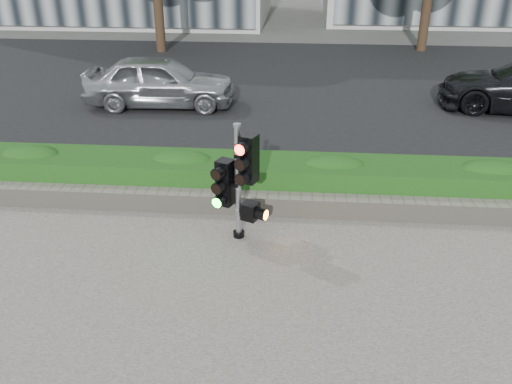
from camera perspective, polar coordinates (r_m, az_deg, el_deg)
ground at (r=7.71m, az=-2.51°, el=-9.02°), size 120.00×120.00×0.00m
road at (r=16.84m, az=1.66°, el=11.13°), size 60.00×13.00×0.02m
curb at (r=10.39m, az=-0.43°, el=1.36°), size 60.00×0.25×0.12m
stone_wall at (r=9.22m, az=-1.12°, el=-1.15°), size 12.00×0.32×0.34m
hedge at (r=9.72m, az=-0.75°, el=1.52°), size 12.00×1.00×0.68m
traffic_signal at (r=8.12m, az=-1.67°, el=1.63°), size 0.69×0.59×1.87m
car_silver at (r=14.88m, az=-10.10°, el=11.40°), size 4.02×1.75×1.35m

